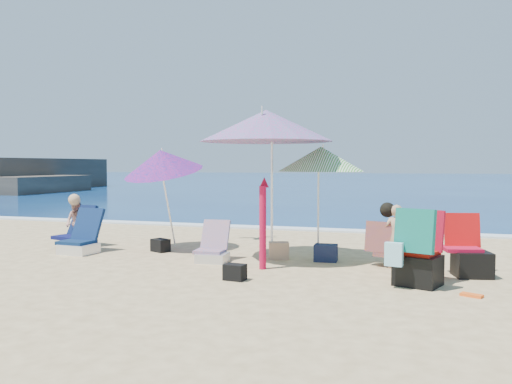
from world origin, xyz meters
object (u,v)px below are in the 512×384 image
(person_left, at_px, (76,223))
(umbrella_blue, at_px, (162,161))
(umbrella_turquoise, at_px, (266,126))
(chair_rainbow, at_px, (213,251))
(person_center, at_px, (393,236))
(umbrella_striped, at_px, (321,159))
(chair_navy, at_px, (81,241))
(camp_chair_left, at_px, (469,258))
(camp_chair_right, at_px, (417,257))
(furled_umbrella, at_px, (263,219))

(person_left, bearing_deg, umbrella_blue, 4.81)
(umbrella_turquoise, distance_m, chair_rainbow, 2.16)
(chair_rainbow, bearing_deg, umbrella_blue, 149.09)
(person_center, bearing_deg, umbrella_turquoise, 179.13)
(umbrella_turquoise, height_order, umbrella_striped, umbrella_turquoise)
(chair_navy, relative_size, chair_rainbow, 1.20)
(umbrella_striped, distance_m, person_center, 1.69)
(umbrella_striped, height_order, chair_navy, umbrella_striped)
(umbrella_blue, bearing_deg, chair_rainbow, -30.91)
(umbrella_turquoise, height_order, camp_chair_left, umbrella_turquoise)
(umbrella_striped, relative_size, camp_chair_right, 1.86)
(camp_chair_left, bearing_deg, camp_chair_right, -130.08)
(chair_navy, distance_m, chair_rainbow, 2.49)
(umbrella_turquoise, relative_size, furled_umbrella, 2.08)
(umbrella_turquoise, distance_m, umbrella_blue, 2.17)
(furled_umbrella, bearing_deg, umbrella_striped, 58.95)
(umbrella_turquoise, height_order, umbrella_blue, umbrella_turquoise)
(umbrella_striped, bearing_deg, person_center, -19.30)
(furled_umbrella, bearing_deg, umbrella_blue, 153.41)
(umbrella_striped, relative_size, furled_umbrella, 1.38)
(camp_chair_right, bearing_deg, chair_navy, 171.41)
(umbrella_turquoise, bearing_deg, camp_chair_left, -6.45)
(person_center, bearing_deg, umbrella_blue, 173.86)
(chair_rainbow, bearing_deg, umbrella_striped, 24.98)
(chair_rainbow, bearing_deg, chair_navy, 178.86)
(chair_navy, bearing_deg, furled_umbrella, -6.54)
(umbrella_blue, bearing_deg, chair_navy, -149.31)
(umbrella_turquoise, height_order, chair_rainbow, umbrella_turquoise)
(umbrella_striped, distance_m, camp_chair_left, 2.69)
(camp_chair_left, distance_m, person_left, 6.82)
(umbrella_striped, xyz_separation_m, umbrella_blue, (-2.87, 0.03, -0.03))
(camp_chair_left, relative_size, person_center, 0.89)
(furled_umbrella, distance_m, chair_navy, 3.49)
(person_center, bearing_deg, camp_chair_left, -16.62)
(umbrella_striped, distance_m, camp_chair_right, 2.50)
(camp_chair_left, height_order, person_center, person_center)
(camp_chair_right, relative_size, person_left, 1.01)
(chair_navy, height_order, person_left, person_left)
(umbrella_blue, distance_m, person_center, 4.21)
(camp_chair_right, bearing_deg, umbrella_striped, 134.65)
(umbrella_blue, xyz_separation_m, camp_chair_right, (4.39, -1.56, -1.23))
(camp_chair_left, relative_size, camp_chair_right, 0.85)
(umbrella_striped, relative_size, chair_navy, 2.44)
(umbrella_blue, height_order, camp_chair_left, umbrella_blue)
(chair_rainbow, relative_size, person_left, 0.64)
(furled_umbrella, relative_size, camp_chair_right, 1.35)
(chair_navy, bearing_deg, umbrella_turquoise, 5.48)
(furled_umbrella, bearing_deg, camp_chair_left, 7.28)
(umbrella_blue, relative_size, chair_navy, 2.55)
(chair_rainbow, height_order, person_center, person_center)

